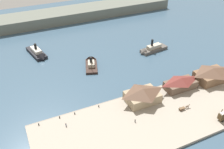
{
  "coord_description": "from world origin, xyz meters",
  "views": [
    {
      "loc": [
        -53.52,
        -86.28,
        76.03
      ],
      "look_at": [
        -6.0,
        15.19,
        2.0
      ],
      "focal_mm": 39.72,
      "sensor_mm": 36.0,
      "label": 1
    }
  ],
  "objects": [
    {
      "name": "pedestrian_walking_east",
      "position": [
        -39.38,
        -10.97,
        2.0
      ],
      "size": [
        0.43,
        0.43,
        1.75
      ],
      "color": "#33384C",
      "rests_on": "quay_promenade"
    },
    {
      "name": "ferry_approaching_west",
      "position": [
        -11.44,
        32.65,
        1.04
      ],
      "size": [
        11.44,
        18.18,
        9.89
      ],
      "color": "black",
      "rests_on": "ground"
    },
    {
      "name": "ferry_moored_west",
      "position": [
        29.67,
        31.8,
        1.48
      ],
      "size": [
        20.81,
        8.21,
        10.0
      ],
      "color": "#514C47",
      "rests_on": "ground"
    },
    {
      "name": "ground_plane",
      "position": [
        0.0,
        0.0,
        0.0
      ],
      "size": [
        320.0,
        320.0,
        0.0
      ],
      "primitive_type": "plane",
      "color": "#385166"
    },
    {
      "name": "ferry_moored_east",
      "position": [
        -37.64,
        57.0,
        1.4
      ],
      "size": [
        10.41,
        21.9,
        9.35
      ],
      "color": "black",
      "rests_on": "ground"
    },
    {
      "name": "mooring_post_center_west",
      "position": [
        -40.53,
        -4.98,
        1.65
      ],
      "size": [
        0.44,
        0.44,
        0.9
      ],
      "primitive_type": "cylinder",
      "color": "black",
      "rests_on": "quay_promenade"
    },
    {
      "name": "mooring_post_east",
      "position": [
        -33.86,
        -5.46,
        1.65
      ],
      "size": [
        0.44,
        0.44,
        0.9
      ],
      "primitive_type": "cylinder",
      "color": "black",
      "rests_on": "quay_promenade"
    },
    {
      "name": "horse_cart",
      "position": [
        11.96,
        -23.27,
        2.13
      ],
      "size": [
        5.79,
        1.32,
        1.87
      ],
      "color": "brown",
      "rests_on": "quay_promenade"
    },
    {
      "name": "mooring_post_west",
      "position": [
        -49.56,
        -5.53,
        1.65
      ],
      "size": [
        0.44,
        0.44,
        0.9
      ],
      "primitive_type": "cylinder",
      "color": "black",
      "rests_on": "quay_promenade"
    },
    {
      "name": "seawall_edge",
      "position": [
        0.0,
        -3.6,
        0.5
      ],
      "size": [
        110.0,
        0.8,
        1.0
      ],
      "primitive_type": "cube",
      "color": "gray",
      "rests_on": "ground"
    },
    {
      "name": "pedestrian_by_tram",
      "position": [
        -12.14,
        -21.02,
        1.94
      ],
      "size": [
        0.4,
        0.4,
        1.61
      ],
      "color": "#232328",
      "rests_on": "quay_promenade"
    },
    {
      "name": "pedestrian_near_east_shed",
      "position": [
        26.03,
        -31.92,
        1.98
      ],
      "size": [
        0.42,
        0.42,
        1.7
      ],
      "color": "#4C3D33",
      "rests_on": "quay_promenade"
    },
    {
      "name": "ferry_shed_east_terminal",
      "position": [
        20.24,
        -9.52,
        4.29
      ],
      "size": [
        16.28,
        8.17,
        6.08
      ],
      "color": "brown",
      "rests_on": "quay_promenade"
    },
    {
      "name": "far_headland",
      "position": [
        0.0,
        110.0,
        4.0
      ],
      "size": [
        180.0,
        24.0,
        8.0
      ],
      "primitive_type": "cube",
      "color": "#60665B",
      "rests_on": "ground"
    },
    {
      "name": "ferry_shed_customs_shed",
      "position": [
        39.45,
        -10.68,
        4.93
      ],
      "size": [
        17.06,
        11.26,
        7.34
      ],
      "color": "brown",
      "rests_on": "quay_promenade"
    },
    {
      "name": "quay_promenade",
      "position": [
        0.0,
        -22.0,
        0.6
      ],
      "size": [
        110.0,
        36.0,
        1.2
      ],
      "primitive_type": "cube",
      "color": "#9E9384",
      "rests_on": "ground"
    },
    {
      "name": "mooring_post_center_east",
      "position": [
        -22.39,
        -5.49,
        1.65
      ],
      "size": [
        0.44,
        0.44,
        0.9
      ],
      "primitive_type": "cylinder",
      "color": "black",
      "rests_on": "quay_promenade"
    },
    {
      "name": "ferry_shed_central_terminal",
      "position": [
        -2.17,
        -10.06,
        4.74
      ],
      "size": [
        15.59,
        11.21,
        6.97
      ],
      "color": "#998466",
      "rests_on": "quay_promenade"
    }
  ]
}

